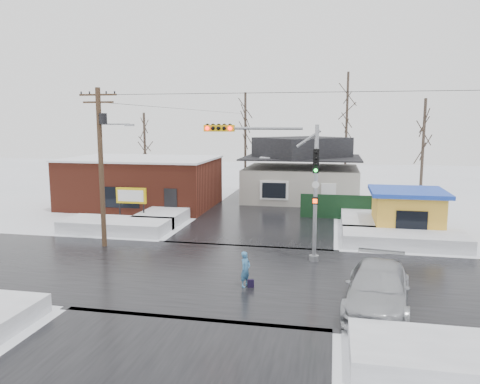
% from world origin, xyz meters
% --- Properties ---
extents(ground, '(120.00, 120.00, 0.00)m').
position_xyz_m(ground, '(0.00, 0.00, 0.00)').
color(ground, white).
rests_on(ground, ground).
extents(road_ns, '(10.00, 120.00, 0.02)m').
position_xyz_m(road_ns, '(0.00, 0.00, 0.01)').
color(road_ns, black).
rests_on(road_ns, ground).
extents(road_ew, '(120.00, 10.00, 0.02)m').
position_xyz_m(road_ew, '(0.00, 0.00, 0.01)').
color(road_ew, black).
rests_on(road_ew, ground).
extents(snowbank_nw, '(7.00, 3.00, 0.80)m').
position_xyz_m(snowbank_nw, '(-9.00, 7.00, 0.40)').
color(snowbank_nw, white).
rests_on(snowbank_nw, ground).
extents(snowbank_ne, '(7.00, 3.00, 0.80)m').
position_xyz_m(snowbank_ne, '(9.00, 7.00, 0.40)').
color(snowbank_ne, white).
rests_on(snowbank_ne, ground).
extents(snowbank_se, '(7.00, 3.00, 0.70)m').
position_xyz_m(snowbank_se, '(9.00, -7.00, 0.35)').
color(snowbank_se, white).
rests_on(snowbank_se, ground).
extents(snowbank_nside_w, '(3.00, 8.00, 0.80)m').
position_xyz_m(snowbank_nside_w, '(-7.00, 12.00, 0.40)').
color(snowbank_nside_w, white).
rests_on(snowbank_nside_w, ground).
extents(snowbank_nside_e, '(3.00, 8.00, 0.80)m').
position_xyz_m(snowbank_nside_e, '(7.00, 12.00, 0.40)').
color(snowbank_nside_e, white).
rests_on(snowbank_nside_e, ground).
extents(traffic_signal, '(6.05, 0.68, 7.00)m').
position_xyz_m(traffic_signal, '(2.43, 2.97, 4.54)').
color(traffic_signal, gray).
rests_on(traffic_signal, ground).
extents(utility_pole, '(3.15, 0.44, 9.00)m').
position_xyz_m(utility_pole, '(-7.93, 3.50, 5.11)').
color(utility_pole, '#382619').
rests_on(utility_pole, ground).
extents(brick_building, '(12.20, 8.20, 4.12)m').
position_xyz_m(brick_building, '(-11.00, 15.99, 2.08)').
color(brick_building, maroon).
rests_on(brick_building, ground).
extents(marquee_sign, '(2.20, 0.21, 2.55)m').
position_xyz_m(marquee_sign, '(-9.00, 9.49, 1.92)').
color(marquee_sign, black).
rests_on(marquee_sign, ground).
extents(house, '(10.40, 8.40, 5.76)m').
position_xyz_m(house, '(2.00, 22.00, 2.62)').
color(house, '#ABA59A').
rests_on(house, ground).
extents(kiosk, '(4.60, 4.60, 2.88)m').
position_xyz_m(kiosk, '(9.50, 9.99, 1.46)').
color(kiosk, gold).
rests_on(kiosk, ground).
extents(fence, '(8.00, 0.12, 1.80)m').
position_xyz_m(fence, '(6.50, 14.00, 0.90)').
color(fence, black).
rests_on(fence, ground).
extents(tree_far_left, '(3.00, 3.00, 10.00)m').
position_xyz_m(tree_far_left, '(-4.00, 26.00, 7.95)').
color(tree_far_left, '#332821').
rests_on(tree_far_left, ground).
extents(tree_far_mid, '(3.00, 3.00, 12.00)m').
position_xyz_m(tree_far_mid, '(6.00, 28.00, 9.54)').
color(tree_far_mid, '#332821').
rests_on(tree_far_mid, ground).
extents(tree_far_right, '(3.00, 3.00, 9.00)m').
position_xyz_m(tree_far_right, '(12.00, 20.00, 7.16)').
color(tree_far_right, '#332821').
rests_on(tree_far_right, ground).
extents(tree_far_west, '(3.00, 3.00, 8.00)m').
position_xyz_m(tree_far_west, '(-14.00, 24.00, 6.36)').
color(tree_far_west, '#332821').
rests_on(tree_far_west, ground).
extents(pedestrian, '(0.56, 0.67, 1.56)m').
position_xyz_m(pedestrian, '(1.23, -1.43, 0.78)').
color(pedestrian, teal).
rests_on(pedestrian, ground).
extents(car, '(3.04, 5.96, 1.66)m').
position_xyz_m(car, '(6.66, -2.83, 0.83)').
color(car, '#ADAFB4').
rests_on(car, ground).
extents(shopping_bag, '(0.30, 0.21, 0.35)m').
position_xyz_m(shopping_bag, '(1.48, -1.53, 0.17)').
color(shopping_bag, black).
rests_on(shopping_bag, ground).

